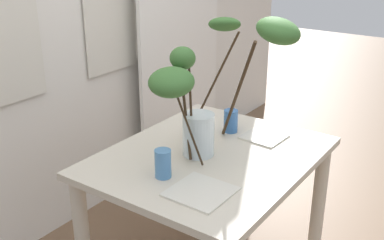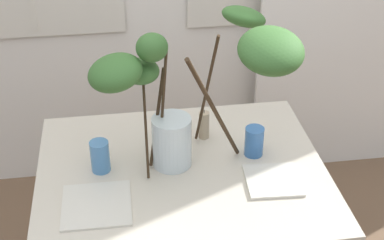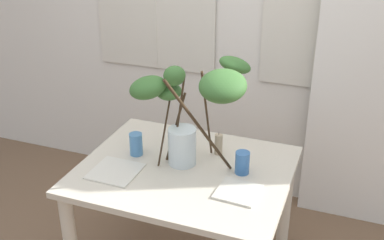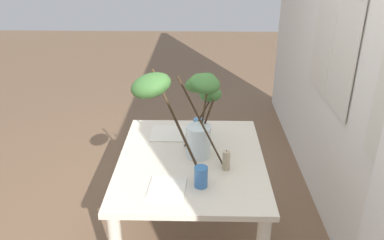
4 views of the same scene
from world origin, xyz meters
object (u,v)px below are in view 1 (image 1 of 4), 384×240
Objects in this scene: plate_square_right at (264,137)px; pillar_candle at (189,125)px; vase_with_branches at (213,80)px; dining_table at (209,176)px; drinking_glass_blue_right at (231,121)px; plate_square_left at (201,192)px; drinking_glass_blue_left at (163,164)px.

pillar_candle reaches higher than plate_square_right.
plate_square_right is (0.32, -0.12, -0.37)m from vase_with_branches.
dining_table is 5.51× the size of plate_square_right.
pillar_candle is (-0.18, 0.15, -0.00)m from drinking_glass_blue_right.
drinking_glass_blue_left is at bearing 84.79° from plate_square_left.
drinking_glass_blue_right is at bearing 99.14° from plate_square_right.
pillar_candle reaches higher than dining_table.
plate_square_left is (-0.33, -0.17, 0.13)m from dining_table.
plate_square_left is at bearing -95.21° from drinking_glass_blue_left.
dining_table is 0.40m from plate_square_left.
dining_table is 8.67× the size of drinking_glass_blue_left.
plate_square_right is at bearing -20.74° from dining_table.
vase_with_branches is 5.78× the size of drinking_glass_blue_left.
drinking_glass_blue_right is 0.60× the size of plate_square_right.
pillar_candle is (0.46, 0.38, 0.06)m from plate_square_left.
plate_square_left is 1.85× the size of pillar_candle.
pillar_candle reaches higher than plate_square_left.
plate_square_right is (0.65, -0.17, -0.06)m from drinking_glass_blue_left.
vase_with_branches is 0.51m from plate_square_right.
vase_with_branches is (0.01, -0.00, 0.50)m from dining_table.
pillar_candle is at bearing 121.80° from plate_square_right.
vase_with_branches is 0.53m from plate_square_left.
vase_with_branches is 6.11× the size of drinking_glass_blue_right.
plate_square_left is 1.21× the size of plate_square_right.
dining_table is at bearing -119.87° from pillar_candle.
drinking_glass_blue_left is 0.62m from drinking_glass_blue_right.
dining_table is 0.36m from drinking_glass_blue_right.
plate_square_right is at bearing 3.81° from plate_square_left.
vase_with_branches is 3.04× the size of plate_square_left.
vase_with_branches reaches higher than drinking_glass_blue_left.
dining_table is 0.38m from plate_square_right.
drinking_glass_blue_right is (0.62, 0.02, -0.00)m from drinking_glass_blue_left.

